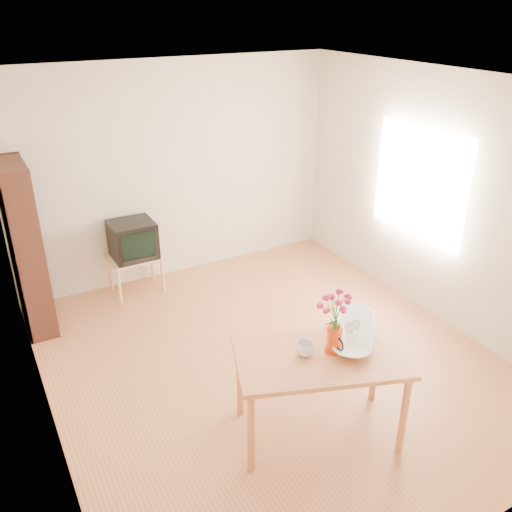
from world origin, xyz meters
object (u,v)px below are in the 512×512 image
mug (305,349)px  bowl (355,311)px  table (320,365)px  television (132,239)px  pitcher (334,341)px

mug → bowl: bowl is taller
table → mug: size_ratio=10.63×
mug → television: (-0.44, 2.92, -0.13)m
television → mug: bearing=-81.8°
table → pitcher: (0.12, 0.00, 0.18)m
pitcher → bowl: bowl is taller
table → mug: 0.19m
mug → bowl: (0.47, 0.02, 0.18)m
table → mug: mug is taller
bowl → table: bearing=-167.3°
mug → television: 2.95m
table → television: television is taller
pitcher → mug: bearing=167.6°
table → pitcher: pitcher is taller
television → bowl: bearing=-73.0°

